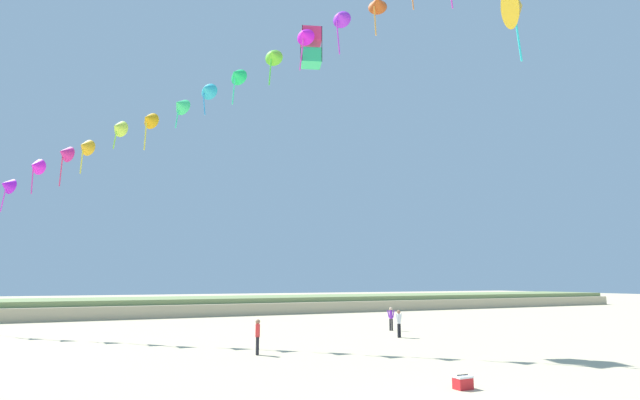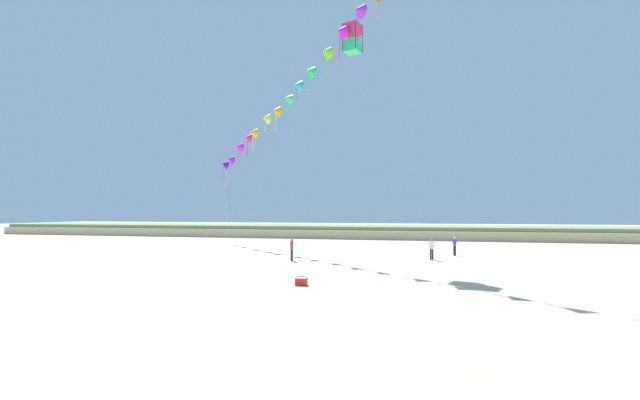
% 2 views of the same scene
% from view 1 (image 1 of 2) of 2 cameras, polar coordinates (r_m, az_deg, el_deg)
% --- Properties ---
extents(dune_ridge, '(120.00, 11.83, 1.68)m').
position_cam_1_polar(dune_ridge, '(55.83, -15.81, -11.56)').
color(dune_ridge, '#BFAE8B').
rests_on(dune_ridge, ground).
extents(person_near_left, '(0.41, 0.49, 1.62)m').
position_cam_1_polar(person_near_left, '(36.51, 8.11, -13.10)').
color(person_near_left, black).
rests_on(person_near_left, ground).
extents(person_near_right, '(0.23, 0.58, 1.66)m').
position_cam_1_polar(person_near_right, '(24.81, -7.14, -14.99)').
color(person_near_right, black).
rests_on(person_near_right, ground).
extents(person_mid_center, '(0.58, 0.25, 1.68)m').
position_cam_1_polar(person_mid_center, '(32.26, 9.01, -13.56)').
color(person_mid_center, black).
rests_on(person_mid_center, ground).
extents(kite_banner_string, '(32.01, 29.23, 24.70)m').
position_cam_1_polar(kite_banner_string, '(31.91, -7.39, 15.32)').
color(kite_banner_string, '#5B0CE3').
extents(large_kite_low_lead, '(2.39, 2.95, 4.98)m').
position_cam_1_polar(large_kite_low_lead, '(36.06, 21.50, 19.84)').
color(large_kite_low_lead, gold).
extents(large_kite_mid_trail, '(1.57, 1.57, 2.31)m').
position_cam_1_polar(large_kite_mid_trail, '(32.38, -1.02, 17.00)').
color(large_kite_mid_trail, '#2BC379').
extents(beach_cooler, '(0.58, 0.41, 0.46)m').
position_cam_1_polar(beach_cooler, '(17.94, 16.01, -19.41)').
color(beach_cooler, red).
rests_on(beach_cooler, ground).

